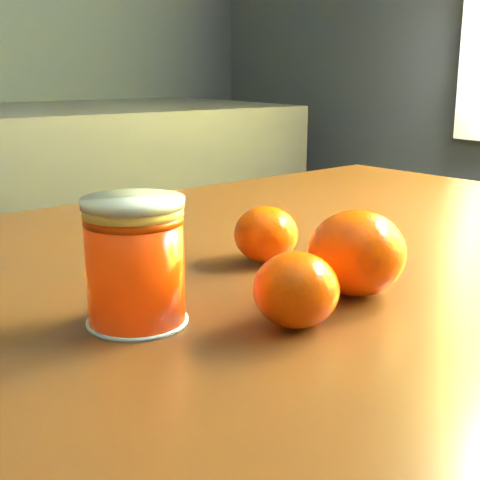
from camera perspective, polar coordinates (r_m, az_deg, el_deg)
table at (r=0.63m, az=4.09°, el=-11.52°), size 1.16×0.87×0.82m
juice_glass at (r=0.46m, az=-8.93°, el=-1.91°), size 0.07×0.07×0.09m
orange_front at (r=0.52m, az=9.94°, el=-1.09°), size 0.10×0.10×0.07m
orange_back at (r=0.60m, az=2.24°, el=0.49°), size 0.07×0.07×0.05m
orange_extra at (r=0.45m, az=4.82°, el=-4.25°), size 0.06×0.06×0.05m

